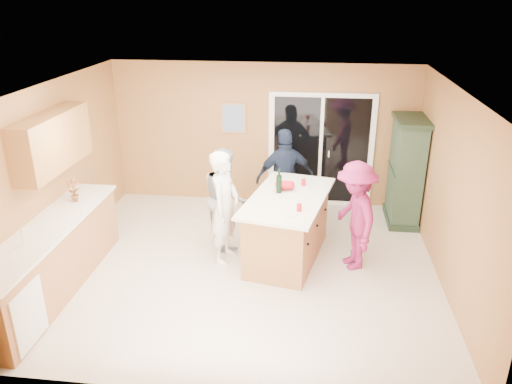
# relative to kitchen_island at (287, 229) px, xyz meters

# --- Properties ---
(floor) EXTENTS (5.50, 5.50, 0.00)m
(floor) POSITION_rel_kitchen_island_xyz_m (-0.59, -0.36, -0.47)
(floor) COLOR silver
(floor) RESTS_ON ground
(ceiling) EXTENTS (5.50, 5.00, 0.10)m
(ceiling) POSITION_rel_kitchen_island_xyz_m (-0.59, -0.36, 2.13)
(ceiling) COLOR silver
(ceiling) RESTS_ON wall_back
(wall_back) EXTENTS (5.50, 0.10, 2.60)m
(wall_back) POSITION_rel_kitchen_island_xyz_m (-0.59, 2.14, 0.83)
(wall_back) COLOR tan
(wall_back) RESTS_ON ground
(wall_front) EXTENTS (5.50, 0.10, 2.60)m
(wall_front) POSITION_rel_kitchen_island_xyz_m (-0.59, -2.86, 0.83)
(wall_front) COLOR tan
(wall_front) RESTS_ON ground
(wall_left) EXTENTS (0.10, 5.00, 2.60)m
(wall_left) POSITION_rel_kitchen_island_xyz_m (-3.34, -0.36, 0.83)
(wall_left) COLOR tan
(wall_left) RESTS_ON ground
(wall_right) EXTENTS (0.10, 5.00, 2.60)m
(wall_right) POSITION_rel_kitchen_island_xyz_m (2.16, -0.36, 0.83)
(wall_right) COLOR tan
(wall_right) RESTS_ON ground
(left_cabinet_run) EXTENTS (0.65, 3.05, 1.24)m
(left_cabinet_run) POSITION_rel_kitchen_island_xyz_m (-3.04, -1.41, -0.01)
(left_cabinet_run) COLOR #A56940
(left_cabinet_run) RESTS_ON floor
(upper_cabinets) EXTENTS (0.35, 1.60, 0.75)m
(upper_cabinets) POSITION_rel_kitchen_island_xyz_m (-3.16, -0.56, 1.41)
(upper_cabinets) COLOR #A56940
(upper_cabinets) RESTS_ON wall_left
(sliding_door) EXTENTS (1.90, 0.07, 2.10)m
(sliding_door) POSITION_rel_kitchen_island_xyz_m (0.46, 2.10, 0.58)
(sliding_door) COLOR white
(sliding_door) RESTS_ON floor
(framed_picture) EXTENTS (0.46, 0.04, 0.56)m
(framed_picture) POSITION_rel_kitchen_island_xyz_m (-1.14, 2.11, 1.13)
(framed_picture) COLOR #A97F54
(framed_picture) RESTS_ON wall_back
(kitchen_island) EXTENTS (1.39, 2.07, 1.00)m
(kitchen_island) POSITION_rel_kitchen_island_xyz_m (0.00, 0.00, 0.00)
(kitchen_island) COLOR #A56940
(kitchen_island) RESTS_ON floor
(green_hutch) EXTENTS (0.53, 1.00, 1.83)m
(green_hutch) POSITION_rel_kitchen_island_xyz_m (1.90, 1.54, 0.42)
(green_hutch) COLOR #1F3222
(green_hutch) RESTS_ON floor
(woman_white) EXTENTS (0.52, 0.69, 1.69)m
(woman_white) POSITION_rel_kitchen_island_xyz_m (-0.91, -0.16, 0.38)
(woman_white) COLOR white
(woman_white) RESTS_ON floor
(woman_grey) EXTENTS (0.88, 0.95, 1.58)m
(woman_grey) POSITION_rel_kitchen_island_xyz_m (-1.00, 0.35, 0.32)
(woman_grey) COLOR #A2A2A4
(woman_grey) RESTS_ON floor
(woman_navy) EXTENTS (1.07, 0.69, 1.68)m
(woman_navy) POSITION_rel_kitchen_island_xyz_m (-0.12, 1.15, 0.37)
(woman_navy) COLOR #161E31
(woman_navy) RESTS_ON floor
(woman_magenta) EXTENTS (0.87, 1.16, 1.60)m
(woman_magenta) POSITION_rel_kitchen_island_xyz_m (0.96, -0.14, 0.33)
(woman_magenta) COLOR #92205F
(woman_magenta) RESTS_ON floor
(serving_bowl) EXTENTS (0.30, 0.30, 0.07)m
(serving_bowl) POSITION_rel_kitchen_island_xyz_m (-0.07, 0.31, 0.57)
(serving_bowl) COLOR #B3131E
(serving_bowl) RESTS_ON kitchen_island
(tulip_vase) EXTENTS (0.21, 0.17, 0.35)m
(tulip_vase) POSITION_rel_kitchen_island_xyz_m (-3.04, -0.42, 0.65)
(tulip_vase) COLOR red
(tulip_vase) RESTS_ON left_cabinet_run
(tumbler_near) EXTENTS (0.08, 0.08, 0.10)m
(tumbler_near) POSITION_rel_kitchen_island_xyz_m (0.20, 0.45, 0.58)
(tumbler_near) COLOR #B3131E
(tumbler_near) RESTS_ON kitchen_island
(tumbler_far) EXTENTS (0.07, 0.07, 0.10)m
(tumbler_far) POSITION_rel_kitchen_island_xyz_m (0.17, -0.49, 0.58)
(tumbler_far) COLOR #B3131E
(tumbler_far) RESTS_ON kitchen_island
(wine_bottle) EXTENTS (0.08, 0.08, 0.36)m
(wine_bottle) POSITION_rel_kitchen_island_xyz_m (-0.15, 0.13, 0.67)
(wine_bottle) COLOR black
(wine_bottle) RESTS_ON kitchen_island
(white_plate) EXTENTS (0.24, 0.24, 0.01)m
(white_plate) POSITION_rel_kitchen_island_xyz_m (0.06, -0.63, 0.54)
(white_plate) COLOR silver
(white_plate) RESTS_ON kitchen_island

